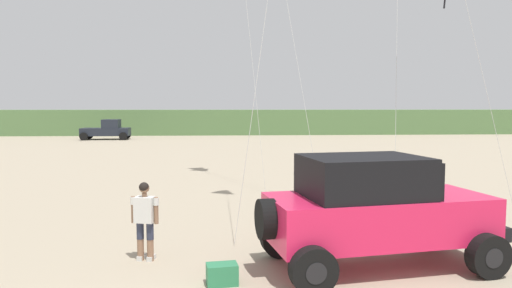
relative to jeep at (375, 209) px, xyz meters
The scene contains 5 objects.
dune_ridge 46.93m from the jeep, 92.50° to the left, with size 90.00×6.35×2.86m, color #567A47.
jeep is the anchor object (origin of this frame).
person_watching 4.74m from the jeep, behind, with size 0.61×0.38×1.67m.
cooler_box 3.31m from the jeep, 166.57° to the right, with size 0.56×0.36×0.38m, color #2D7F51.
distant_pickup 40.63m from the jeep, 111.05° to the left, with size 4.66×2.51×1.98m.
Camera 1 is at (0.68, -5.10, 3.24)m, focal length 33.01 mm.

